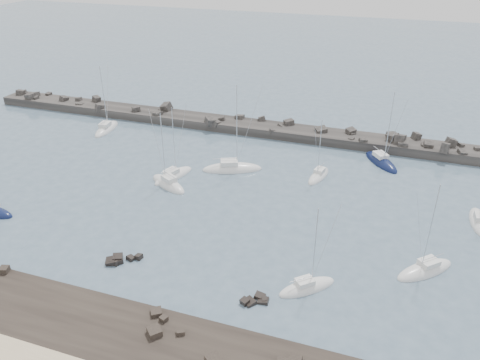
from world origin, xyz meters
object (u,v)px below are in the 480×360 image
(sailboat_2, at_px, (173,176))
(sailboat_6, at_px, (307,288))
(sailboat_0, at_px, (107,129))
(sailboat_3, at_px, (232,169))
(sailboat_4, at_px, (168,184))
(sailboat_5, at_px, (318,176))
(sailboat_8, at_px, (479,222))
(sailboat_9, at_px, (425,270))
(sailboat_7, at_px, (381,162))

(sailboat_2, distance_m, sailboat_6, 34.64)
(sailboat_0, relative_size, sailboat_3, 0.88)
(sailboat_4, bearing_deg, sailboat_5, 25.56)
(sailboat_8, relative_size, sailboat_9, 0.92)
(sailboat_2, xyz_separation_m, sailboat_3, (8.71, 5.77, 0.02))
(sailboat_7, bearing_deg, sailboat_5, -136.96)
(sailboat_2, height_order, sailboat_9, sailboat_9)
(sailboat_4, height_order, sailboat_5, sailboat_4)
(sailboat_3, bearing_deg, sailboat_2, -146.50)
(sailboat_5, height_order, sailboat_9, sailboat_9)
(sailboat_3, distance_m, sailboat_6, 32.67)
(sailboat_6, relative_size, sailboat_8, 0.95)
(sailboat_0, relative_size, sailboat_2, 1.10)
(sailboat_4, height_order, sailboat_7, sailboat_7)
(sailboat_6, height_order, sailboat_8, sailboat_8)
(sailboat_9, bearing_deg, sailboat_7, 103.73)
(sailboat_2, relative_size, sailboat_6, 1.13)
(sailboat_3, xyz_separation_m, sailboat_5, (15.04, 2.30, -0.02))
(sailboat_4, bearing_deg, sailboat_0, 142.74)
(sailboat_2, relative_size, sailboat_3, 0.80)
(sailboat_3, distance_m, sailboat_5, 15.22)
(sailboat_6, relative_size, sailboat_9, 0.88)
(sailboat_8, bearing_deg, sailboat_5, 164.67)
(sailboat_7, xyz_separation_m, sailboat_8, (14.87, -15.95, -0.01))
(sailboat_3, bearing_deg, sailboat_5, 8.71)
(sailboat_5, bearing_deg, sailboat_9, -50.67)
(sailboat_0, height_order, sailboat_4, sailboat_0)
(sailboat_0, height_order, sailboat_7, sailboat_7)
(sailboat_4, distance_m, sailboat_6, 32.45)
(sailboat_9, bearing_deg, sailboat_0, 156.48)
(sailboat_0, height_order, sailboat_8, sailboat_0)
(sailboat_3, xyz_separation_m, sailboat_8, (39.74, -4.46, -0.01))
(sailboat_5, relative_size, sailboat_8, 0.93)
(sailboat_2, height_order, sailboat_7, sailboat_7)
(sailboat_2, bearing_deg, sailboat_0, 147.07)
(sailboat_5, bearing_deg, sailboat_4, -154.44)
(sailboat_8, distance_m, sailboat_9, 16.08)
(sailboat_7, bearing_deg, sailboat_0, -177.67)
(sailboat_5, distance_m, sailboat_8, 25.61)
(sailboat_8, xyz_separation_m, sailboat_9, (-7.50, -14.22, -0.00))
(sailboat_2, relative_size, sailboat_8, 1.07)
(sailboat_4, height_order, sailboat_6, sailboat_4)
(sailboat_7, bearing_deg, sailboat_3, -155.22)
(sailboat_2, xyz_separation_m, sailboat_4, (0.55, -3.03, 0.03))
(sailboat_7, height_order, sailboat_8, sailboat_7)
(sailboat_6, bearing_deg, sailboat_5, 97.73)
(sailboat_3, distance_m, sailboat_9, 37.26)
(sailboat_8, bearing_deg, sailboat_9, -117.81)
(sailboat_5, height_order, sailboat_8, sailboat_8)
(sailboat_3, height_order, sailboat_8, sailboat_3)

